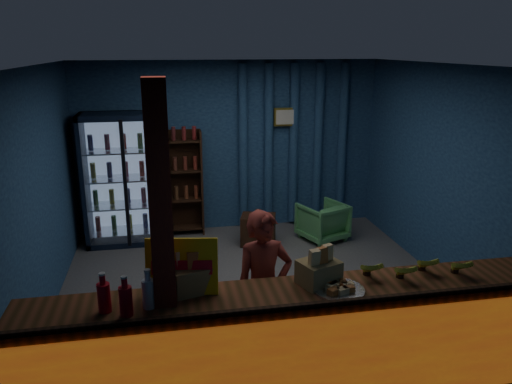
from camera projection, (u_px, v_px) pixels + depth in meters
ground at (256, 289)px, 5.97m from camera, size 4.60×4.60×0.00m
room_walls at (256, 161)px, 5.52m from camera, size 4.60×4.60×4.60m
counter at (300, 344)px, 4.03m from camera, size 4.40×0.57×0.99m
support_post at (163, 260)px, 3.62m from camera, size 0.16×0.16×2.60m
beverage_cooler at (127, 179)px, 7.23m from camera, size 1.20×0.62×1.90m
bottle_shelf at (186, 183)px, 7.56m from camera, size 0.50×0.28×1.60m
curtain_folds at (294, 145)px, 7.80m from camera, size 1.74×0.14×2.50m
framed_picture at (285, 117)px, 7.60m from camera, size 0.36×0.04×0.28m
shopkeeper at (264, 289)px, 4.41m from camera, size 0.57×0.42×1.44m
green_chair at (322, 221)px, 7.42m from camera, size 0.79×0.80×0.57m
side_table at (258, 230)px, 7.25m from camera, size 0.56×0.47×0.53m
yellow_sign at (182, 267)px, 3.81m from camera, size 0.56×0.20×0.44m
soda_bottles at (126, 296)px, 3.57m from camera, size 0.41×0.17×0.30m
snack_box_left at (319, 271)px, 3.99m from camera, size 0.37×0.34×0.32m
snack_box_centre at (192, 276)px, 3.89m from camera, size 0.38×0.34×0.34m
pastry_tray at (339, 289)px, 3.89m from camera, size 0.41×0.41×0.07m
banana_bunches at (414, 267)px, 4.14m from camera, size 0.97×0.28×0.16m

